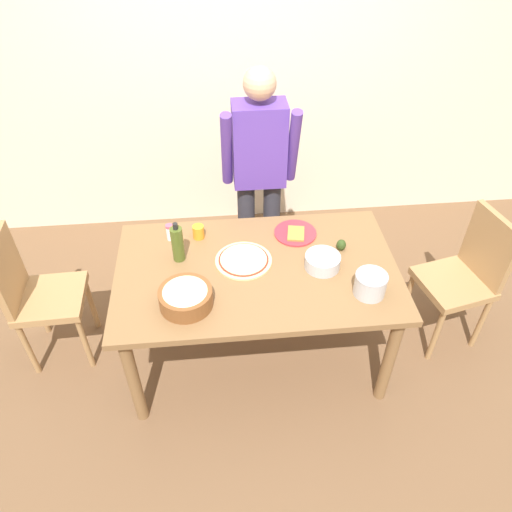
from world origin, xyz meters
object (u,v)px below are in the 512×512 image
(person_cook, at_px, (259,170))
(popcorn_bowl, at_px, (186,296))
(chair_wooden_left, at_px, (35,292))
(mixing_bowl_steel, at_px, (322,262))
(olive_oil_bottle, at_px, (178,244))
(avocado, at_px, (341,245))
(dining_table, at_px, (257,280))
(chair_wooden_right, at_px, (466,273))
(plate_with_slice, at_px, (295,233))
(cup_orange, at_px, (198,232))
(salt_shaker, at_px, (170,232))
(steel_pot, at_px, (370,284))
(pizza_raw_on_board, at_px, (244,260))

(person_cook, bearing_deg, popcorn_bowl, -115.87)
(chair_wooden_left, relative_size, mixing_bowl_steel, 4.75)
(popcorn_bowl, distance_m, olive_oil_bottle, 0.37)
(avocado, bearing_deg, dining_table, -167.03)
(chair_wooden_right, distance_m, plate_with_slice, 1.10)
(avocado, bearing_deg, cup_orange, 166.80)
(mixing_bowl_steel, distance_m, salt_shaker, 0.93)
(person_cook, distance_m, olive_oil_bottle, 0.82)
(olive_oil_bottle, height_order, cup_orange, olive_oil_bottle)
(avocado, bearing_deg, mixing_bowl_steel, -135.21)
(avocado, bearing_deg, chair_wooden_right, -3.71)
(dining_table, distance_m, steel_pot, 0.65)
(popcorn_bowl, bearing_deg, chair_wooden_right, 10.16)
(olive_oil_bottle, bearing_deg, chair_wooden_right, -1.99)
(popcorn_bowl, xyz_separation_m, salt_shaker, (-0.10, 0.56, -0.01))
(pizza_raw_on_board, relative_size, plate_with_slice, 1.26)
(dining_table, bearing_deg, chair_wooden_right, 2.82)
(chair_wooden_left, xyz_separation_m, popcorn_bowl, (0.93, -0.40, 0.28))
(salt_shaker, bearing_deg, cup_orange, -0.14)
(mixing_bowl_steel, relative_size, olive_oil_bottle, 0.78)
(dining_table, xyz_separation_m, person_cook, (0.09, 0.76, 0.27))
(steel_pot, bearing_deg, cup_orange, 148.06)
(chair_wooden_right, height_order, salt_shaker, chair_wooden_right)
(popcorn_bowl, height_order, salt_shaker, popcorn_bowl)
(steel_pot, xyz_separation_m, avocado, (-0.07, 0.37, -0.03))
(chair_wooden_left, bearing_deg, plate_with_slice, 4.67)
(chair_wooden_left, height_order, plate_with_slice, chair_wooden_left)
(mixing_bowl_steel, xyz_separation_m, cup_orange, (-0.69, 0.34, 0.00))
(person_cook, xyz_separation_m, salt_shaker, (-0.59, -0.44, -0.13))
(chair_wooden_right, bearing_deg, olive_oil_bottle, 178.01)
(person_cook, height_order, avocado, person_cook)
(chair_wooden_right, bearing_deg, popcorn_bowl, -169.84)
(popcorn_bowl, distance_m, avocado, 0.97)
(chair_wooden_right, xyz_separation_m, steel_pot, (-0.74, -0.31, 0.29))
(steel_pot, bearing_deg, mixing_bowl_steel, 132.63)
(plate_with_slice, bearing_deg, chair_wooden_left, -175.33)
(chair_wooden_right, distance_m, pizza_raw_on_board, 1.41)
(person_cook, xyz_separation_m, olive_oil_bottle, (-0.53, -0.63, -0.07))
(popcorn_bowl, bearing_deg, steel_pot, -0.44)
(plate_with_slice, bearing_deg, chair_wooden_right, -11.89)
(plate_with_slice, distance_m, steel_pot, 0.62)
(cup_orange, bearing_deg, chair_wooden_right, -8.59)
(plate_with_slice, relative_size, avocado, 3.71)
(chair_wooden_left, distance_m, avocado, 1.85)
(chair_wooden_right, distance_m, cup_orange, 1.68)
(chair_wooden_right, relative_size, salt_shaker, 8.96)
(dining_table, height_order, olive_oil_bottle, olive_oil_bottle)
(chair_wooden_left, height_order, popcorn_bowl, chair_wooden_left)
(person_cook, distance_m, mixing_bowl_steel, 0.84)
(chair_wooden_left, relative_size, salt_shaker, 8.96)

